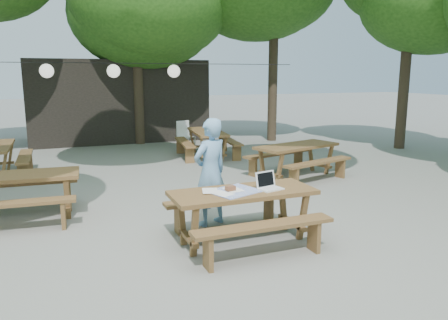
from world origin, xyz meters
name	(u,v)px	position (x,y,z in m)	size (l,w,h in m)	color
ground	(195,238)	(0.00, 0.00, 0.00)	(80.00, 80.00, 0.00)	slate
pavilion	(117,100)	(0.50, 10.50, 1.40)	(6.00, 3.00, 2.80)	black
main_picnic_table	(243,216)	(0.58, -0.37, 0.39)	(2.00, 1.58, 0.75)	brown
picnic_table_nw	(15,196)	(-2.43, 1.88, 0.39)	(2.06, 1.72, 0.75)	brown
picnic_table_ne	(296,160)	(3.35, 2.77, 0.39)	(2.25, 2.02, 0.75)	brown
picnic_table_far_e	(207,143)	(2.30, 5.85, 0.39)	(1.80, 2.08, 0.75)	brown
woman	(211,172)	(0.43, 0.50, 0.84)	(0.61, 0.40, 1.68)	#73A4D1
plastic_chair	(186,142)	(2.07, 7.19, 0.26)	(0.54, 0.54, 0.90)	white
laptop	(268,185)	(0.95, -0.43, 0.81)	(0.38, 0.33, 0.24)	white
tabletop_clutter	(233,191)	(0.43, -0.37, 0.76)	(0.86, 0.74, 0.08)	#3651B8
paper_lanterns	(114,71)	(-0.19, 6.00, 2.40)	(9.00, 0.34, 0.38)	black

